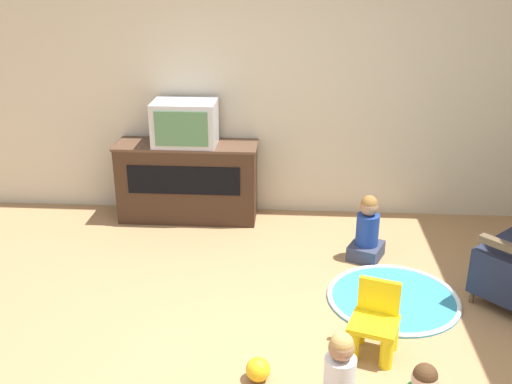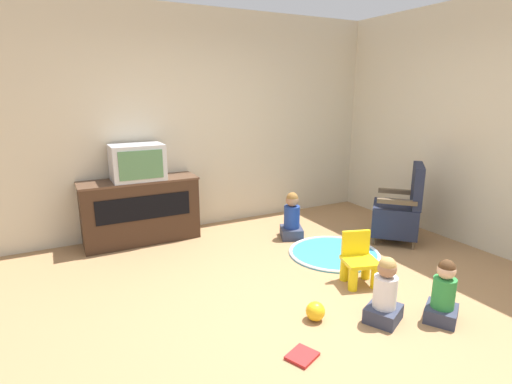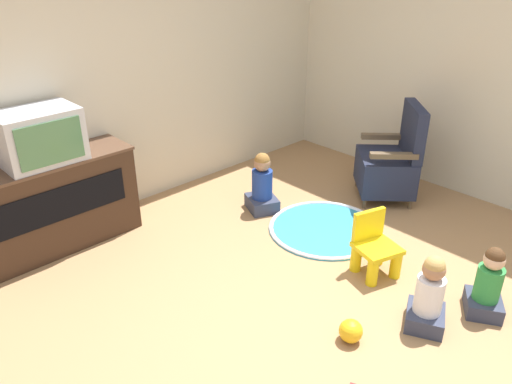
# 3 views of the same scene
# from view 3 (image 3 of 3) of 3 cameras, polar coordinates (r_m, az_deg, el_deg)

# --- Properties ---
(ground_plane) EXTENTS (30.00, 30.00, 0.00)m
(ground_plane) POSITION_cam_3_polar(r_m,az_deg,el_deg) (3.49, 7.81, -14.72)
(ground_plane) COLOR #9E754C
(wall_back) EXTENTS (5.66, 0.12, 2.78)m
(wall_back) POSITION_cam_3_polar(r_m,az_deg,el_deg) (4.57, -18.11, 13.96)
(wall_back) COLOR beige
(wall_back) RESTS_ON ground_plane
(tv_cabinet) EXTENTS (1.35, 0.45, 0.76)m
(tv_cabinet) POSITION_cam_3_polar(r_m,az_deg,el_deg) (4.38, -22.23, -1.17)
(tv_cabinet) COLOR #382316
(tv_cabinet) RESTS_ON ground_plane
(television) EXTENTS (0.59, 0.42, 0.41)m
(television) POSITION_cam_3_polar(r_m,az_deg,el_deg) (4.15, -23.54, 5.85)
(television) COLOR #B7B7BC
(television) RESTS_ON tv_cabinet
(black_armchair) EXTENTS (0.77, 0.77, 0.95)m
(black_armchair) POSITION_cam_3_polar(r_m,az_deg,el_deg) (5.03, 15.13, 3.18)
(black_armchair) COLOR brown
(black_armchair) RESTS_ON ground_plane
(yellow_kid_chair) EXTENTS (0.38, 0.37, 0.49)m
(yellow_kid_chair) POSITION_cam_3_polar(r_m,az_deg,el_deg) (3.92, 13.43, -6.50)
(yellow_kid_chair) COLOR yellow
(yellow_kid_chair) RESTS_ON ground_plane
(play_mat) EXTENTS (1.01, 1.01, 0.04)m
(play_mat) POSITION_cam_3_polar(r_m,az_deg,el_deg) (4.50, 7.93, -4.14)
(play_mat) COLOR teal
(play_mat) RESTS_ON ground_plane
(child_watching_left) EXTENTS (0.35, 0.34, 0.54)m
(child_watching_left) POSITION_cam_3_polar(r_m,az_deg,el_deg) (3.49, 19.14, -11.24)
(child_watching_left) COLOR #33384C
(child_watching_left) RESTS_ON ground_plane
(child_watching_center) EXTENTS (0.35, 0.37, 0.58)m
(child_watching_center) POSITION_cam_3_polar(r_m,az_deg,el_deg) (4.67, 0.71, 0.72)
(child_watching_center) COLOR #33384C
(child_watching_center) RESTS_ON ground_plane
(child_watching_right) EXTENTS (0.34, 0.33, 0.52)m
(child_watching_right) POSITION_cam_3_polar(r_m,az_deg,el_deg) (3.75, 24.98, -9.63)
(child_watching_right) COLOR #33384C
(child_watching_right) RESTS_ON ground_plane
(toy_ball) EXTENTS (0.15, 0.15, 0.15)m
(toy_ball) POSITION_cam_3_polar(r_m,az_deg,el_deg) (3.35, 10.81, -15.31)
(toy_ball) COLOR yellow
(toy_ball) RESTS_ON ground_plane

